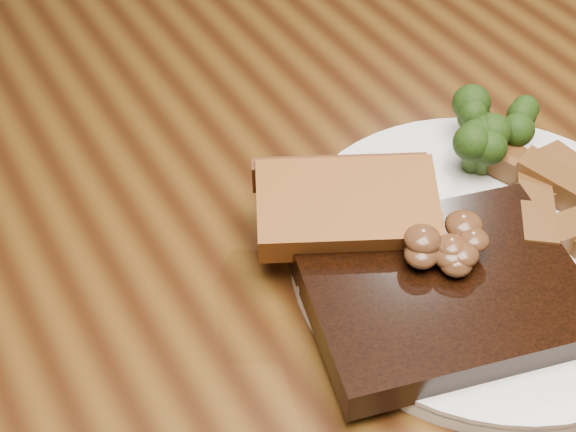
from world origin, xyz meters
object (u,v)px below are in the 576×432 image
garlic_bread (345,229)px  potato_wedges (576,210)px  plate (488,255)px  chair_far (176,25)px  dining_table (286,328)px  steak (442,291)px

garlic_bread → potato_wedges: size_ratio=1.04×
plate → chair_far: bearing=82.4°
dining_table → plate: 0.17m
chair_far → garlic_bread: size_ratio=7.14×
dining_table → garlic_bread: 0.12m
dining_table → chair_far: chair_far is taller
plate → steak: (-0.06, -0.02, 0.02)m
plate → potato_wedges: 0.07m
dining_table → chair_far: bearing=72.9°
potato_wedges → plate: bearing=171.8°
dining_table → potato_wedges: bearing=-26.1°
dining_table → plate: size_ratio=5.89×
garlic_bread → chair_far: bearing=103.7°
steak → dining_table: bearing=134.8°
potato_wedges → steak: bearing=-175.7°
steak → chair_far: bearing=93.5°
plate → garlic_bread: (-0.08, 0.06, 0.02)m
dining_table → chair_far: size_ratio=1.90×
plate → steak: steak is taller
chair_far → steak: chair_far is taller
plate → garlic_bread: bearing=145.5°
dining_table → chair_far: (0.22, 0.72, -0.20)m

